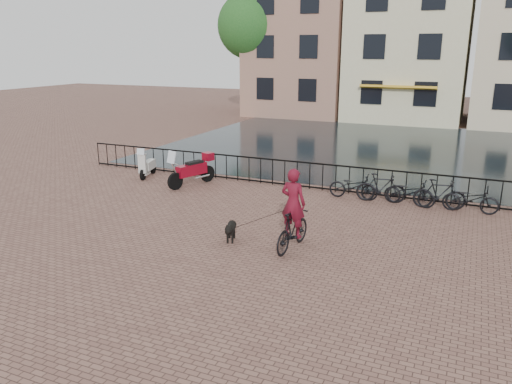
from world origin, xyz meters
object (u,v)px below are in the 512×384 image
at_px(cyclist, 293,214).
at_px(motorcycle, 191,166).
at_px(scooter, 147,161).
at_px(dog, 231,231).

bearing_deg(cyclist, motorcycle, -31.60).
height_order(cyclist, scooter, cyclist).
distance_m(motorcycle, scooter, 2.42).
height_order(dog, motorcycle, motorcycle).
bearing_deg(cyclist, scooter, -25.01).
xyz_separation_m(motorcycle, scooter, (-2.38, 0.47, -0.09)).
height_order(cyclist, motorcycle, cyclist).
relative_size(cyclist, scooter, 1.72).
relative_size(motorcycle, scooter, 1.46).
height_order(dog, scooter, scooter).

